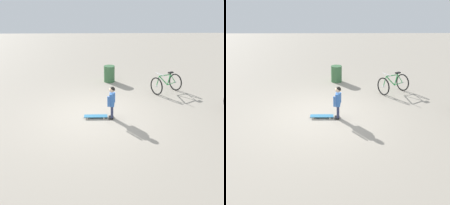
{
  "view_description": "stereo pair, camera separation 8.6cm",
  "coord_description": "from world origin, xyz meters",
  "views": [
    {
      "loc": [
        0.32,
        -5.92,
        3.14
      ],
      "look_at": [
        0.49,
        -0.25,
        0.55
      ],
      "focal_mm": 32.83,
      "sensor_mm": 36.0,
      "label": 1
    },
    {
      "loc": [
        0.4,
        -5.92,
        3.14
      ],
      "look_at": [
        0.49,
        -0.25,
        0.55
      ],
      "focal_mm": 32.83,
      "sensor_mm": 36.0,
      "label": 2
    }
  ],
  "objects": [
    {
      "name": "ground_plane",
      "position": [
        0.0,
        0.0,
        0.0
      ],
      "size": [
        50.0,
        50.0,
        0.0
      ],
      "primitive_type": "plane",
      "color": "#9E9384"
    },
    {
      "name": "child_person",
      "position": [
        0.49,
        -0.25,
        0.66
      ],
      "size": [
        0.25,
        0.35,
        1.06
      ],
      "color": "#2D3351",
      "rests_on": "ground"
    },
    {
      "name": "skateboard",
      "position": [
        -0.02,
        -0.2,
        0.06
      ],
      "size": [
        0.74,
        0.2,
        0.07
      ],
      "color": "teal",
      "rests_on": "ground"
    },
    {
      "name": "bicycle_mid",
      "position": [
        2.77,
        1.92,
        0.38
      ],
      "size": [
        1.28,
        1.12,
        0.85
      ],
      "color": "black",
      "rests_on": "ground"
    },
    {
      "name": "trash_bin",
      "position": [
        0.48,
        3.37,
        0.38
      ],
      "size": [
        0.5,
        0.5,
        0.75
      ],
      "primitive_type": "cylinder",
      "color": "#38663D",
      "rests_on": "ground"
    }
  ]
}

